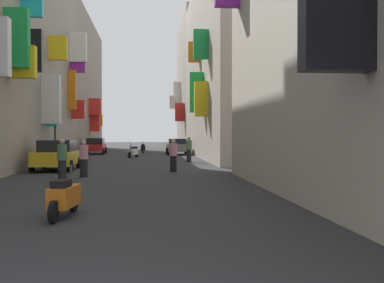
{
  "coord_description": "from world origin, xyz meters",
  "views": [
    {
      "loc": [
        1.12,
        -3.1,
        1.86
      ],
      "look_at": [
        3.28,
        20.01,
        1.47
      ],
      "focal_mm": 43.92,
      "sensor_mm": 36.0,
      "label": 1
    }
  ],
  "objects_px": {
    "scooter_white": "(133,152)",
    "pedestrian_near_right": "(189,149)",
    "scooter_black": "(143,148)",
    "scooter_orange": "(64,197)",
    "pedestrian_crossing": "(173,156)",
    "parked_car_red": "(95,146)",
    "parked_car_yellow": "(57,155)",
    "pedestrian_mid_street": "(62,160)",
    "traffic_light_far_corner": "(55,118)",
    "pedestrian_near_left": "(84,159)",
    "parked_car_grey": "(177,146)"
  },
  "relations": [
    {
      "from": "parked_car_grey",
      "to": "scooter_black",
      "type": "distance_m",
      "value": 4.55
    },
    {
      "from": "scooter_white",
      "to": "parked_car_red",
      "type": "bearing_deg",
      "value": 117.44
    },
    {
      "from": "pedestrian_crossing",
      "to": "pedestrian_mid_street",
      "type": "bearing_deg",
      "value": -141.92
    },
    {
      "from": "parked_car_grey",
      "to": "scooter_orange",
      "type": "distance_m",
      "value": 31.31
    },
    {
      "from": "scooter_orange",
      "to": "pedestrian_crossing",
      "type": "xyz_separation_m",
      "value": [
        3.07,
        12.09,
        0.33
      ]
    },
    {
      "from": "pedestrian_mid_street",
      "to": "traffic_light_far_corner",
      "type": "distance_m",
      "value": 10.69
    },
    {
      "from": "parked_car_grey",
      "to": "traffic_light_far_corner",
      "type": "height_order",
      "value": "traffic_light_far_corner"
    },
    {
      "from": "parked_car_red",
      "to": "scooter_white",
      "type": "relative_size",
      "value": 2.31
    },
    {
      "from": "parked_car_yellow",
      "to": "parked_car_grey",
      "type": "distance_m",
      "value": 18.72
    },
    {
      "from": "scooter_black",
      "to": "pedestrian_mid_street",
      "type": "height_order",
      "value": "pedestrian_mid_street"
    },
    {
      "from": "parked_car_yellow",
      "to": "pedestrian_mid_street",
      "type": "distance_m",
      "value": 5.38
    },
    {
      "from": "pedestrian_mid_street",
      "to": "traffic_light_far_corner",
      "type": "bearing_deg",
      "value": 102.43
    },
    {
      "from": "parked_car_red",
      "to": "pedestrian_near_left",
      "type": "height_order",
      "value": "pedestrian_near_left"
    },
    {
      "from": "scooter_orange",
      "to": "pedestrian_crossing",
      "type": "bearing_deg",
      "value": 75.74
    },
    {
      "from": "parked_car_yellow",
      "to": "pedestrian_near_right",
      "type": "height_order",
      "value": "pedestrian_near_right"
    },
    {
      "from": "scooter_black",
      "to": "pedestrian_near_left",
      "type": "height_order",
      "value": "pedestrian_near_left"
    },
    {
      "from": "pedestrian_crossing",
      "to": "traffic_light_far_corner",
      "type": "distance_m",
      "value": 9.78
    },
    {
      "from": "parked_car_grey",
      "to": "pedestrian_near_right",
      "type": "relative_size",
      "value": 2.35
    },
    {
      "from": "pedestrian_crossing",
      "to": "traffic_light_far_corner",
      "type": "height_order",
      "value": "traffic_light_far_corner"
    },
    {
      "from": "scooter_orange",
      "to": "pedestrian_mid_street",
      "type": "relative_size",
      "value": 1.18
    },
    {
      "from": "parked_car_red",
      "to": "pedestrian_mid_street",
      "type": "distance_m",
      "value": 24.45
    },
    {
      "from": "parked_car_yellow",
      "to": "parked_car_grey",
      "type": "height_order",
      "value": "parked_car_yellow"
    },
    {
      "from": "scooter_black",
      "to": "scooter_orange",
      "type": "xyz_separation_m",
      "value": [
        -1.36,
        -34.36,
        0.0
      ]
    },
    {
      "from": "scooter_white",
      "to": "scooter_black",
      "type": "height_order",
      "value": "same"
    },
    {
      "from": "parked_car_yellow",
      "to": "parked_car_red",
      "type": "height_order",
      "value": "parked_car_yellow"
    },
    {
      "from": "scooter_white",
      "to": "pedestrian_crossing",
      "type": "xyz_separation_m",
      "value": [
        2.37,
        -13.73,
        0.33
      ]
    },
    {
      "from": "parked_car_grey",
      "to": "pedestrian_crossing",
      "type": "relative_size",
      "value": 2.44
    },
    {
      "from": "scooter_white",
      "to": "pedestrian_near_left",
      "type": "distance_m",
      "value": 16.07
    },
    {
      "from": "pedestrian_near_left",
      "to": "pedestrian_crossing",
      "type": "bearing_deg",
      "value": 29.68
    },
    {
      "from": "parked_car_yellow",
      "to": "pedestrian_near_right",
      "type": "bearing_deg",
      "value": 39.86
    },
    {
      "from": "parked_car_grey",
      "to": "parked_car_red",
      "type": "bearing_deg",
      "value": 165.71
    },
    {
      "from": "pedestrian_crossing",
      "to": "pedestrian_near_right",
      "type": "height_order",
      "value": "pedestrian_near_right"
    },
    {
      "from": "pedestrian_near_right",
      "to": "pedestrian_mid_street",
      "type": "height_order",
      "value": "pedestrian_near_right"
    },
    {
      "from": "scooter_white",
      "to": "scooter_black",
      "type": "bearing_deg",
      "value": 85.61
    },
    {
      "from": "parked_car_yellow",
      "to": "scooter_white",
      "type": "xyz_separation_m",
      "value": [
        3.47,
        12.11,
        -0.33
      ]
    },
    {
      "from": "scooter_white",
      "to": "pedestrian_near_right",
      "type": "distance_m",
      "value": 7.15
    },
    {
      "from": "pedestrian_near_left",
      "to": "pedestrian_mid_street",
      "type": "bearing_deg",
      "value": -115.82
    },
    {
      "from": "parked_car_red",
      "to": "pedestrian_near_right",
      "type": "bearing_deg",
      "value": -60.33
    },
    {
      "from": "scooter_white",
      "to": "pedestrian_crossing",
      "type": "height_order",
      "value": "pedestrian_crossing"
    },
    {
      "from": "scooter_orange",
      "to": "traffic_light_far_corner",
      "type": "distance_m",
      "value": 19.25
    },
    {
      "from": "pedestrian_crossing",
      "to": "pedestrian_near_right",
      "type": "xyz_separation_m",
      "value": [
        1.43,
        7.68,
        0.03
      ]
    },
    {
      "from": "parked_car_grey",
      "to": "pedestrian_near_left",
      "type": "xyz_separation_m",
      "value": [
        -5.3,
        -21.17,
        0.04
      ]
    },
    {
      "from": "parked_car_grey",
      "to": "scooter_orange",
      "type": "height_order",
      "value": "parked_car_grey"
    },
    {
      "from": "scooter_orange",
      "to": "pedestrian_near_right",
      "type": "height_order",
      "value": "pedestrian_near_right"
    },
    {
      "from": "parked_car_red",
      "to": "parked_car_yellow",
      "type": "bearing_deg",
      "value": -89.41
    },
    {
      "from": "scooter_white",
      "to": "scooter_orange",
      "type": "xyz_separation_m",
      "value": [
        -0.7,
        -25.82,
        0.0
      ]
    },
    {
      "from": "parked_car_grey",
      "to": "pedestrian_crossing",
      "type": "distance_m",
      "value": 18.95
    },
    {
      "from": "scooter_black",
      "to": "pedestrian_crossing",
      "type": "height_order",
      "value": "pedestrian_crossing"
    },
    {
      "from": "parked_car_grey",
      "to": "traffic_light_far_corner",
      "type": "bearing_deg",
      "value": -123.82
    },
    {
      "from": "pedestrian_near_left",
      "to": "traffic_light_far_corner",
      "type": "relative_size",
      "value": 0.38
    }
  ]
}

